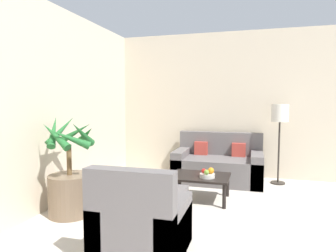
{
  "coord_description": "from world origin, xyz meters",
  "views": [
    {
      "loc": [
        -0.48,
        0.79,
        1.42
      ],
      "look_at": [
        -1.85,
        5.61,
        1.0
      ],
      "focal_mm": 32.0,
      "sensor_mm": 36.0,
      "label": 1
    }
  ],
  "objects_px": {
    "coffee_table": "(200,179)",
    "sofa_loveseat": "(218,165)",
    "armchair": "(141,226)",
    "ottoman": "(161,206)",
    "apple_green": "(206,172)",
    "orange_fruit": "(211,171)",
    "apple_red": "(204,171)",
    "potted_palm": "(70,183)",
    "fruit_bowl": "(207,176)",
    "floor_lamp": "(280,118)"
  },
  "relations": [
    {
      "from": "coffee_table",
      "to": "sofa_loveseat",
      "type": "bearing_deg",
      "value": 82.9
    },
    {
      "from": "armchair",
      "to": "ottoman",
      "type": "xyz_separation_m",
      "value": [
        -0.04,
        0.74,
        -0.07
      ]
    },
    {
      "from": "apple_green",
      "to": "ottoman",
      "type": "bearing_deg",
      "value": -118.11
    },
    {
      "from": "coffee_table",
      "to": "orange_fruit",
      "type": "distance_m",
      "value": 0.24
    },
    {
      "from": "coffee_table",
      "to": "apple_red",
      "type": "distance_m",
      "value": 0.17
    },
    {
      "from": "apple_green",
      "to": "ottoman",
      "type": "distance_m",
      "value": 0.91
    },
    {
      "from": "potted_palm",
      "to": "apple_green",
      "type": "xyz_separation_m",
      "value": [
        1.57,
        0.85,
        0.04
      ]
    },
    {
      "from": "sofa_loveseat",
      "to": "potted_palm",
      "type": "bearing_deg",
      "value": -127.31
    },
    {
      "from": "sofa_loveseat",
      "to": "fruit_bowl",
      "type": "xyz_separation_m",
      "value": [
        -0.02,
        -1.18,
        0.1
      ]
    },
    {
      "from": "orange_fruit",
      "to": "coffee_table",
      "type": "bearing_deg",
      "value": 152.03
    },
    {
      "from": "fruit_bowl",
      "to": "apple_red",
      "type": "bearing_deg",
      "value": 169.77
    },
    {
      "from": "potted_palm",
      "to": "sofa_loveseat",
      "type": "xyz_separation_m",
      "value": [
        1.6,
        2.09,
        -0.12
      ]
    },
    {
      "from": "apple_red",
      "to": "ottoman",
      "type": "relative_size",
      "value": 0.12
    },
    {
      "from": "coffee_table",
      "to": "fruit_bowl",
      "type": "xyz_separation_m",
      "value": [
        0.11,
        -0.09,
        0.07
      ]
    },
    {
      "from": "floor_lamp",
      "to": "fruit_bowl",
      "type": "bearing_deg",
      "value": -128.47
    },
    {
      "from": "potted_palm",
      "to": "sofa_loveseat",
      "type": "bearing_deg",
      "value": 52.69
    },
    {
      "from": "sofa_loveseat",
      "to": "apple_green",
      "type": "height_order",
      "value": "sofa_loveseat"
    },
    {
      "from": "orange_fruit",
      "to": "armchair",
      "type": "distance_m",
      "value": 1.65
    },
    {
      "from": "floor_lamp",
      "to": "ottoman",
      "type": "relative_size",
      "value": 2.44
    },
    {
      "from": "sofa_loveseat",
      "to": "ottoman",
      "type": "distance_m",
      "value": 2.06
    },
    {
      "from": "apple_green",
      "to": "orange_fruit",
      "type": "distance_m",
      "value": 0.09
    },
    {
      "from": "coffee_table",
      "to": "armchair",
      "type": "xyz_separation_m",
      "value": [
        -0.26,
        -1.68,
        -0.04
      ]
    },
    {
      "from": "potted_palm",
      "to": "ottoman",
      "type": "distance_m",
      "value": 1.18
    },
    {
      "from": "potted_palm",
      "to": "apple_red",
      "type": "distance_m",
      "value": 1.78
    },
    {
      "from": "fruit_bowl",
      "to": "apple_green",
      "type": "height_order",
      "value": "apple_green"
    },
    {
      "from": "potted_palm",
      "to": "floor_lamp",
      "type": "xyz_separation_m",
      "value": [
        2.61,
        2.22,
        0.72
      ]
    },
    {
      "from": "orange_fruit",
      "to": "sofa_loveseat",
      "type": "bearing_deg",
      "value": 91.41
    },
    {
      "from": "sofa_loveseat",
      "to": "coffee_table",
      "type": "distance_m",
      "value": 1.09
    },
    {
      "from": "sofa_loveseat",
      "to": "apple_red",
      "type": "relative_size",
      "value": 22.88
    },
    {
      "from": "potted_palm",
      "to": "apple_red",
      "type": "relative_size",
      "value": 18.99
    },
    {
      "from": "orange_fruit",
      "to": "ottoman",
      "type": "bearing_deg",
      "value": -118.85
    },
    {
      "from": "floor_lamp",
      "to": "ottoman",
      "type": "xyz_separation_m",
      "value": [
        -1.45,
        -2.14,
        -0.92
      ]
    },
    {
      "from": "ottoman",
      "to": "floor_lamp",
      "type": "bearing_deg",
      "value": 55.91
    },
    {
      "from": "coffee_table",
      "to": "fruit_bowl",
      "type": "height_order",
      "value": "fruit_bowl"
    },
    {
      "from": "coffee_table",
      "to": "apple_green",
      "type": "distance_m",
      "value": 0.24
    },
    {
      "from": "coffee_table",
      "to": "ottoman",
      "type": "xyz_separation_m",
      "value": [
        -0.3,
        -0.93,
        -0.11
      ]
    },
    {
      "from": "fruit_bowl",
      "to": "orange_fruit",
      "type": "relative_size",
      "value": 2.43
    },
    {
      "from": "sofa_loveseat",
      "to": "floor_lamp",
      "type": "distance_m",
      "value": 1.32
    },
    {
      "from": "potted_palm",
      "to": "fruit_bowl",
      "type": "xyz_separation_m",
      "value": [
        1.57,
        0.92,
        -0.02
      ]
    },
    {
      "from": "orange_fruit",
      "to": "potted_palm",
      "type": "bearing_deg",
      "value": -150.4
    },
    {
      "from": "fruit_bowl",
      "to": "ottoman",
      "type": "xyz_separation_m",
      "value": [
        -0.42,
        -0.84,
        -0.18
      ]
    },
    {
      "from": "floor_lamp",
      "to": "orange_fruit",
      "type": "height_order",
      "value": "floor_lamp"
    },
    {
      "from": "potted_palm",
      "to": "coffee_table",
      "type": "relative_size",
      "value": 1.53
    },
    {
      "from": "coffee_table",
      "to": "orange_fruit",
      "type": "relative_size",
      "value": 9.54
    },
    {
      "from": "fruit_bowl",
      "to": "armchair",
      "type": "height_order",
      "value": "armchair"
    },
    {
      "from": "apple_red",
      "to": "ottoman",
      "type": "distance_m",
      "value": 0.96
    },
    {
      "from": "apple_red",
      "to": "armchair",
      "type": "height_order",
      "value": "armchair"
    },
    {
      "from": "fruit_bowl",
      "to": "orange_fruit",
      "type": "bearing_deg",
      "value": 6.39
    },
    {
      "from": "floor_lamp",
      "to": "apple_red",
      "type": "distance_m",
      "value": 1.82
    },
    {
      "from": "fruit_bowl",
      "to": "sofa_loveseat",
      "type": "bearing_deg",
      "value": 88.97
    }
  ]
}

